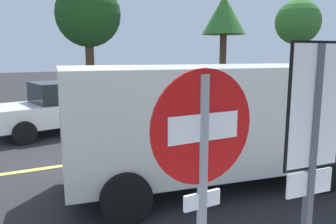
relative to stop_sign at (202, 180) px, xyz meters
The scene contains 9 objects.
ground_plane 5.75m from the stop_sign, 89.23° to the left, with size 80.00×80.00×0.00m, color #262628.
lane_marking_centre 6.52m from the stop_sign, 60.92° to the left, with size 28.00×0.16×0.01m, color #E0D14C.
stop_sign is the anchor object (origin of this frame).
speed_limit_sign 1.01m from the stop_sign, ahead, with size 0.54×0.06×2.52m.
white_van 4.02m from the stop_sign, 55.55° to the left, with size 5.43×2.84×2.20m.
car_white_approaching 8.96m from the stop_sign, 86.74° to the left, with size 4.07×2.54×1.56m.
tree_left_verge 17.08m from the stop_sign, 53.83° to the left, with size 2.35×2.35×5.52m.
tree_centre_verge 12.80m from the stop_sign, 79.43° to the left, with size 2.65×2.65×5.32m.
tree_right_verge 20.83m from the stop_sign, 41.35° to the left, with size 2.73×2.73×5.68m.
Camera 1 is at (-1.23, -7.32, 2.43)m, focal length 36.07 mm.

